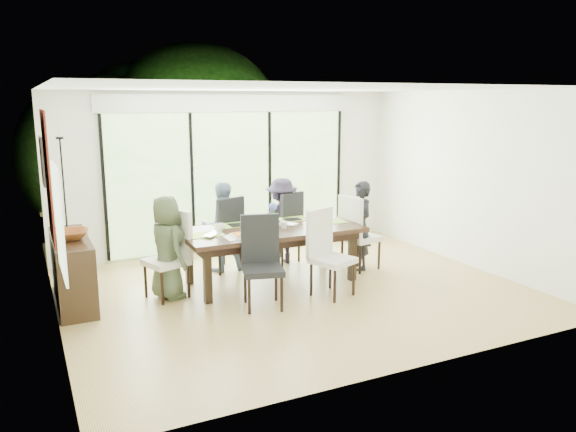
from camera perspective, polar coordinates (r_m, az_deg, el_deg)
name	(u,v)px	position (r m, az deg, el deg)	size (l,w,h in m)	color
floor	(296,291)	(7.71, 0.81, -7.67)	(6.00, 5.00, 0.01)	olive
ceiling	(297,88)	(7.27, 0.87, 12.89)	(6.00, 5.00, 0.01)	white
wall_back	(231,172)	(9.66, -5.82, 4.51)	(6.00, 0.02, 2.70)	white
wall_front	(418,234)	(5.29, 13.03, -1.81)	(6.00, 0.02, 2.70)	silver
wall_left	(48,213)	(6.63, -23.16, 0.26)	(0.02, 5.00, 2.70)	beige
wall_right	(471,180)	(9.11, 18.10, 3.54)	(0.02, 5.00, 2.70)	silver
glass_doors	(232,181)	(9.64, -5.72, 3.60)	(4.20, 0.02, 2.30)	#598C3F
blinds_header	(231,103)	(9.54, -5.86, 11.35)	(4.40, 0.06, 0.28)	white
mullion_a	(104,189)	(9.15, -18.17, 2.62)	(0.05, 0.04, 2.30)	black
mullion_b	(192,183)	(9.42, -9.70, 3.30)	(0.05, 0.04, 2.30)	black
mullion_c	(270,178)	(9.89, -1.88, 3.86)	(0.05, 0.04, 2.30)	black
mullion_d	(338,174)	(10.53, 5.14, 4.30)	(0.05, 0.04, 2.30)	black
side_window	(59,221)	(5.42, -22.23, -0.43)	(0.02, 0.90, 1.00)	#8CAD7F
deck	(217,239)	(10.75, -7.28, -2.38)	(6.00, 1.80, 0.10)	brown
rail_top	(203,202)	(11.37, -8.63, 1.46)	(6.00, 0.08, 0.06)	brown
foliage_left	(100,157)	(11.85, -18.60, 5.74)	(3.20, 3.20, 3.20)	#14380F
foliage_mid	(197,134)	(12.86, -9.20, 8.24)	(4.00, 4.00, 4.00)	#14380F
foliage_right	(285,158)	(12.80, -0.30, 5.95)	(2.80, 2.80, 2.80)	#14380F
foliage_far	(146,141)	(13.31, -14.21, 7.37)	(3.60, 3.60, 3.60)	#14380F
table_top	(271,230)	(7.89, -1.72, -1.46)	(2.53, 1.16, 0.06)	black
table_apron	(271,237)	(7.91, -1.71, -2.12)	(2.31, 0.95, 0.11)	black
table_leg_fl	(208,276)	(7.24, -8.18, -6.03)	(0.09, 0.09, 0.73)	black
table_leg_fr	(352,256)	(8.12, 6.55, -4.03)	(0.09, 0.09, 0.73)	black
table_leg_bl	(189,259)	(8.03, -10.04, -4.30)	(0.09, 0.09, 0.73)	black
table_leg_br	(323,242)	(8.83, 3.59, -2.67)	(0.09, 0.09, 0.73)	black
chair_left_end	(166,255)	(7.48, -12.30, -3.90)	(0.48, 0.48, 1.16)	white
chair_right_end	(361,232)	(8.63, 7.43, -1.61)	(0.48, 0.48, 1.16)	silver
chair_far_left	(221,233)	(8.55, -6.79, -1.73)	(0.48, 0.48, 1.16)	black
chair_far_right	(281,227)	(8.91, -0.69, -1.09)	(0.48, 0.48, 1.16)	black
chair_near_left	(263,263)	(6.97, -2.57, -4.77)	(0.48, 0.48, 1.16)	black
chair_near_right	(333,253)	(7.40, 4.58, -3.81)	(0.48, 0.48, 1.16)	silver
person_left_end	(167,247)	(7.45, -12.19, -3.14)	(0.63, 0.40, 1.36)	#445136
person_right_end	(360,226)	(8.60, 7.34, -0.98)	(0.63, 0.40, 1.36)	black
person_far_left	(222,227)	(8.50, -6.76, -1.11)	(0.63, 0.40, 1.36)	#778FAC
person_far_right	(282,221)	(8.87, -0.64, -0.49)	(0.63, 0.40, 1.36)	#282131
placemat_left	(206,235)	(7.56, -8.32, -1.90)	(0.46, 0.34, 0.01)	#A5BF44
placemat_right	(330,222)	(8.30, 4.29, -0.57)	(0.46, 0.34, 0.01)	#76A33A
placemat_far_l	(231,225)	(8.08, -5.79, -0.94)	(0.46, 0.34, 0.01)	#80B340
placemat_far_r	(294,219)	(8.46, 0.59, -0.30)	(0.46, 0.34, 0.01)	#91B540
placemat_paper	(242,237)	(7.41, -4.67, -2.09)	(0.46, 0.34, 0.01)	white
tablet_far_l	(239,225)	(8.07, -5.00, -0.88)	(0.27, 0.19, 0.01)	black
tablet_far_r	(292,219)	(8.40, 0.43, -0.34)	(0.25, 0.18, 0.01)	black
papers	(317,224)	(8.14, 2.93, -0.81)	(0.32, 0.23, 0.00)	white
platter_base	(242,235)	(7.41, -4.67, -1.97)	(0.27, 0.27, 0.03)	white
platter_snacks	(242,234)	(7.40, -4.67, -1.83)	(0.21, 0.21, 0.01)	orange
vase	(273,223)	(7.93, -1.54, -0.68)	(0.08, 0.08, 0.13)	silver
hyacinth_stems	(273,214)	(7.91, -1.54, 0.21)	(0.04, 0.04, 0.17)	#337226
hyacinth_blooms	(273,207)	(7.89, -1.55, 0.96)	(0.12, 0.12, 0.12)	#5165CA
laptop	(216,235)	(7.49, -7.36, -1.91)	(0.35, 0.22, 0.03)	silver
cup_a	(220,227)	(7.76, -6.90, -1.14)	(0.13, 0.13, 0.10)	white
cup_b	(284,225)	(7.85, -0.42, -0.93)	(0.11, 0.11, 0.10)	white
cup_c	(318,218)	(8.31, 3.05, -0.21)	(0.13, 0.13, 0.10)	white
book	(286,225)	(8.03, -0.23, -0.92)	(0.17, 0.24, 0.02)	white
sideboard	(72,270)	(7.67, -21.05, -5.17)	(0.43, 1.54, 0.86)	black
bowl	(70,235)	(7.45, -21.26, -1.79)	(0.46, 0.46, 0.11)	brown
candlestick_base	(67,230)	(7.90, -21.51, -1.34)	(0.10, 0.10, 0.04)	black
candlestick_shaft	(64,184)	(7.79, -21.85, 2.99)	(0.02, 0.02, 1.20)	black
candlestick_pan	(60,138)	(7.73, -22.18, 7.35)	(0.10, 0.10, 0.03)	black
candle	(59,133)	(7.73, -22.22, 7.78)	(0.03, 0.03, 0.10)	silver
tapestry	(48,177)	(6.97, -23.23, 3.70)	(0.02, 1.00, 1.50)	maroon
art_frame	(42,161)	(8.26, -23.70, 5.14)	(0.03, 0.55, 0.65)	black
art_canvas	(44,161)	(8.26, -23.56, 5.15)	(0.01, 0.45, 0.55)	#174C4A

